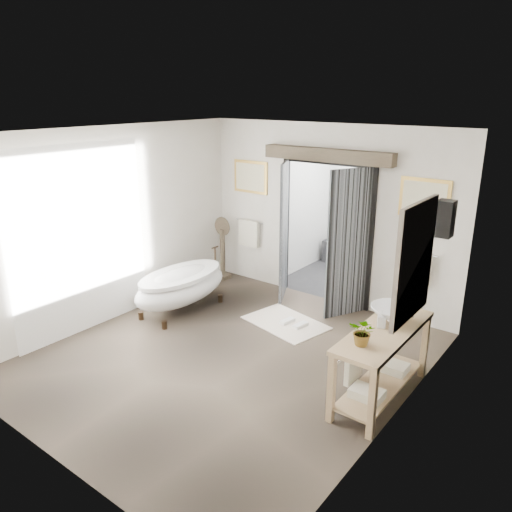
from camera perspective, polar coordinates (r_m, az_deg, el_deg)
name	(u,v)px	position (r m, az deg, el deg)	size (l,w,h in m)	color
ground_plane	(229,356)	(6.77, -3.14, -11.38)	(5.00, 5.00, 0.00)	brown
room_shell	(217,222)	(6.01, -4.43, 3.87)	(4.52, 5.02, 2.91)	silver
shower_room	(365,229)	(9.60, 12.38, 3.09)	(2.22, 2.01, 2.51)	#242427
back_wall_dressing	(322,210)	(7.99, 7.50, 5.20)	(3.82, 0.77, 2.52)	black
clawfoot_tub	(181,286)	(8.00, -8.55, -3.38)	(0.80, 1.78, 0.87)	#372819
vanity	(380,358)	(5.88, 13.96, -11.20)	(0.57, 1.60, 0.85)	tan
pedestal_mirror	(223,252)	(9.28, -3.82, 0.40)	(0.35, 0.23, 1.19)	brown
rug	(286,323)	(7.66, 3.41, -7.62)	(1.20, 0.80, 0.01)	beige
slippers	(294,323)	(7.58, 4.34, -7.65)	(0.37, 0.27, 0.05)	white
basin	(393,314)	(5.94, 15.34, -6.36)	(0.51, 0.51, 0.17)	white
plant	(363,332)	(5.29, 12.17, -8.46)	(0.28, 0.24, 0.31)	gray
soap_bottle_a	(382,319)	(5.75, 14.17, -6.98)	(0.09, 0.09, 0.20)	gray
soap_bottle_b	(408,304)	(6.26, 17.00, -5.31)	(0.13, 0.13, 0.16)	gray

